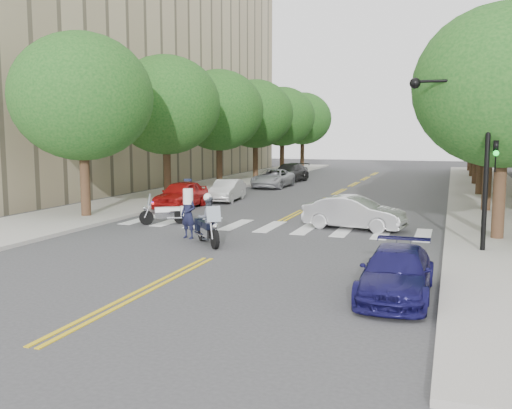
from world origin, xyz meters
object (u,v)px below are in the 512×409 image
at_px(officer_standing, 188,215).
at_px(convertible, 354,213).
at_px(motorcycle_police, 207,222).
at_px(motorcycle_parked, 168,213).
at_px(sedan_blue, 397,273).

xyz_separation_m(officer_standing, convertible, (5.54, 4.08, -0.22)).
distance_m(motorcycle_police, convertible, 6.59).
bearing_deg(motorcycle_parked, convertible, -113.56).
bearing_deg(sedan_blue, convertible, 105.39).
xyz_separation_m(convertible, sedan_blue, (2.57, -9.45, -0.09)).
bearing_deg(officer_standing, sedan_blue, -16.92).
relative_size(motorcycle_parked, convertible, 0.45).
height_order(motorcycle_parked, sedan_blue, motorcycle_parked).
bearing_deg(sedan_blue, officer_standing, 146.65).
distance_m(motorcycle_parked, sedan_blue, 13.25).
height_order(convertible, sedan_blue, convertible).
relative_size(convertible, sedan_blue, 1.02).
bearing_deg(sedan_blue, motorcycle_parked, 142.19).
distance_m(convertible, sedan_blue, 9.79).
bearing_deg(convertible, sedan_blue, -154.90).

